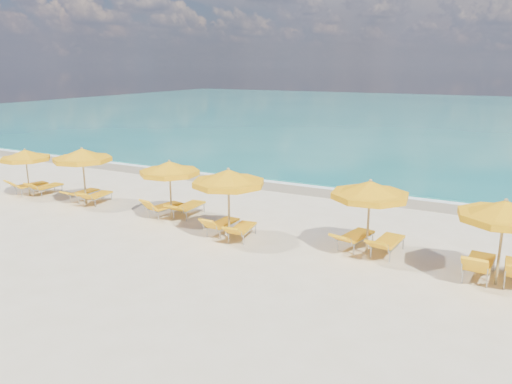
% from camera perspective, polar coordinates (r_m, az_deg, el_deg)
% --- Properties ---
extents(ground_plane, '(120.00, 120.00, 0.00)m').
position_cam_1_polar(ground_plane, '(17.04, -2.37, -5.02)').
color(ground_plane, beige).
extents(ocean, '(120.00, 80.00, 0.30)m').
position_cam_1_polar(ocean, '(62.66, 20.52, 8.28)').
color(ocean, '#136B66').
rests_on(ocean, ground).
extents(wet_sand_band, '(120.00, 2.60, 0.01)m').
position_cam_1_polar(wet_sand_band, '(23.47, 6.75, 0.32)').
color(wet_sand_band, tan).
rests_on(wet_sand_band, ground).
extents(foam_line, '(120.00, 1.20, 0.03)m').
position_cam_1_polar(foam_line, '(24.19, 7.44, 0.72)').
color(foam_line, white).
rests_on(foam_line, ground).
extents(whitecap_near, '(14.00, 0.36, 0.05)m').
position_cam_1_polar(whitecap_near, '(34.42, 3.24, 4.88)').
color(whitecap_near, white).
rests_on(whitecap_near, ground).
extents(umbrella_1, '(2.73, 2.73, 2.12)m').
position_cam_1_polar(umbrella_1, '(24.00, -24.86, 3.80)').
color(umbrella_1, tan).
rests_on(umbrella_1, ground).
extents(umbrella_2, '(2.71, 2.71, 2.40)m').
position_cam_1_polar(umbrella_2, '(21.60, -19.25, 3.95)').
color(umbrella_2, tan).
rests_on(umbrella_2, ground).
extents(umbrella_3, '(2.78, 2.78, 2.26)m').
position_cam_1_polar(umbrella_3, '(18.68, -9.86, 2.65)').
color(umbrella_3, tan).
rests_on(umbrella_3, ground).
extents(umbrella_4, '(2.45, 2.45, 2.43)m').
position_cam_1_polar(umbrella_4, '(16.19, -3.17, 1.56)').
color(umbrella_4, tan).
rests_on(umbrella_4, ground).
extents(umbrella_5, '(2.89, 2.89, 2.38)m').
position_cam_1_polar(umbrella_5, '(15.18, 12.90, 0.17)').
color(umbrella_5, tan).
rests_on(umbrella_5, ground).
extents(umbrella_6, '(2.77, 2.77, 2.37)m').
position_cam_1_polar(umbrella_6, '(14.21, 26.55, -2.00)').
color(umbrella_6, tan).
rests_on(umbrella_6, ground).
extents(lounger_1_left, '(0.93, 1.85, 0.77)m').
position_cam_1_polar(lounger_1_left, '(24.79, -24.37, 0.39)').
color(lounger_1_left, '#A5A8AD').
rests_on(lounger_1_left, ground).
extents(lounger_1_right, '(0.59, 1.70, 0.73)m').
position_cam_1_polar(lounger_1_right, '(24.26, -22.74, 0.25)').
color(lounger_1_right, '#A5A8AD').
rests_on(lounger_1_right, ground).
extents(lounger_2_left, '(0.58, 1.72, 0.62)m').
position_cam_1_polar(lounger_2_left, '(22.63, -19.09, -0.39)').
color(lounger_2_left, '#A5A8AD').
rests_on(lounger_2_left, ground).
extents(lounger_2_right, '(0.83, 1.81, 0.72)m').
position_cam_1_polar(lounger_2_right, '(21.89, -17.64, -0.73)').
color(lounger_2_right, '#A5A8AD').
rests_on(lounger_2_right, ground).
extents(lounger_3_left, '(0.91, 1.80, 0.85)m').
position_cam_1_polar(lounger_3_left, '(19.49, -10.41, -2.06)').
color(lounger_3_left, '#A5A8AD').
rests_on(lounger_3_left, ground).
extents(lounger_3_right, '(0.70, 1.98, 0.74)m').
position_cam_1_polar(lounger_3_right, '(19.31, -7.72, -2.08)').
color(lounger_3_right, '#A5A8AD').
rests_on(lounger_3_right, ground).
extents(lounger_4_left, '(0.64, 1.74, 0.80)m').
position_cam_1_polar(lounger_4_left, '(17.22, -3.89, -4.08)').
color(lounger_4_left, '#A5A8AD').
rests_on(lounger_4_left, ground).
extents(lounger_4_right, '(0.82, 1.83, 0.74)m').
position_cam_1_polar(lounger_4_right, '(16.70, -1.63, -4.66)').
color(lounger_4_right, '#A5A8AD').
rests_on(lounger_4_right, ground).
extents(lounger_5_left, '(1.00, 2.01, 0.75)m').
position_cam_1_polar(lounger_5_left, '(16.19, 11.23, -5.50)').
color(lounger_5_left, '#A5A8AD').
rests_on(lounger_5_left, ground).
extents(lounger_5_right, '(0.83, 2.02, 0.79)m').
position_cam_1_polar(lounger_5_right, '(15.87, 14.74, -6.09)').
color(lounger_5_right, '#A5A8AD').
rests_on(lounger_5_right, ground).
extents(lounger_6_left, '(0.80, 2.00, 0.95)m').
position_cam_1_polar(lounger_6_left, '(15.04, 24.09, -8.01)').
color(lounger_6_left, '#A5A8AD').
rests_on(lounger_6_left, ground).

